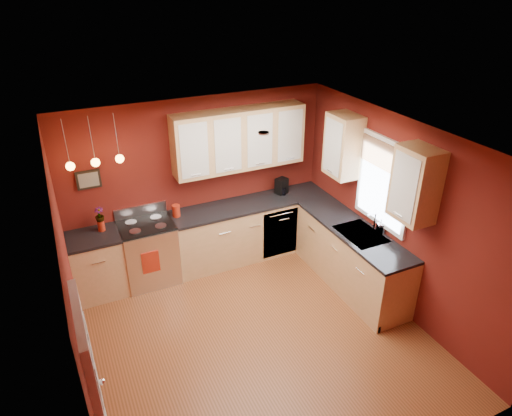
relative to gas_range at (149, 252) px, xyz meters
name	(u,v)px	position (x,y,z in m)	size (l,w,h in m)	color
floor	(258,337)	(0.92, -1.80, -0.48)	(4.20, 4.20, 0.00)	brown
ceiling	(259,143)	(0.92, -1.80, 2.12)	(4.00, 4.20, 0.02)	white
wall_back	(199,182)	(0.92, 0.30, 0.82)	(4.00, 0.02, 2.60)	maroon
wall_front	(375,386)	(0.92, -3.90, 0.82)	(4.00, 0.02, 2.60)	maroon
wall_left	(74,299)	(-1.08, -1.80, 0.82)	(0.02, 4.20, 2.60)	maroon
wall_right	(396,216)	(2.92, -1.80, 0.82)	(0.02, 4.20, 2.60)	maroon
base_cabinets_back_left	(98,266)	(-0.73, 0.00, -0.03)	(0.70, 0.60, 0.90)	tan
base_cabinets_back_right	(251,230)	(1.65, 0.00, -0.03)	(2.54, 0.60, 0.90)	tan
base_cabinets_right	(351,258)	(2.62, -1.35, -0.03)	(0.60, 2.10, 0.90)	tan
counter_back_left	(93,237)	(-0.73, 0.00, 0.44)	(0.70, 0.62, 0.04)	black
counter_back_right	(251,204)	(1.65, 0.00, 0.44)	(2.54, 0.62, 0.04)	black
counter_right	(354,230)	(2.62, -1.35, 0.44)	(0.62, 2.10, 0.04)	black
gas_range	(149,252)	(0.00, 0.00, 0.00)	(0.76, 0.64, 1.11)	silver
dishwasher_front	(280,233)	(2.02, -0.29, -0.03)	(0.60, 0.02, 0.80)	silver
sink	(361,235)	(2.62, -1.50, 0.43)	(0.50, 0.70, 0.33)	#999A9F
window	(384,180)	(2.89, -1.50, 1.21)	(0.06, 1.02, 1.22)	white
door_left_wall	(100,412)	(-1.05, -3.00, 0.54)	(0.12, 0.82, 2.05)	white
upper_cabinets_back	(239,139)	(1.52, 0.12, 1.47)	(2.00, 0.35, 0.90)	tan
upper_cabinets_right	(376,163)	(2.75, -1.48, 1.47)	(0.35, 1.95, 0.90)	tan
wall_picture	(89,180)	(-0.63, 0.28, 1.17)	(0.32, 0.03, 0.26)	black
pendant_lights	(95,162)	(-0.53, -0.05, 1.53)	(0.71, 0.11, 0.66)	#999A9F
red_canister	(176,211)	(0.47, 0.06, 0.55)	(0.12, 0.12, 0.18)	#A72511
red_vase	(101,226)	(-0.59, 0.10, 0.54)	(0.10, 0.10, 0.15)	#A72511
flowers	(99,215)	(-0.59, 0.10, 0.70)	(0.12, 0.12, 0.22)	#A72511
coffee_maker	(282,187)	(2.23, 0.09, 0.58)	(0.22, 0.21, 0.26)	black
soap_pump	(381,226)	(2.87, -1.59, 0.57)	(0.10, 0.10, 0.22)	white
dish_towel	(151,262)	(-0.06, -0.33, 0.04)	(0.25, 0.02, 0.34)	#A72511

